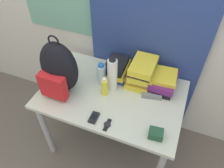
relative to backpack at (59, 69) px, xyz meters
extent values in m
cube|color=silver|center=(0.38, 0.55, 0.33)|extent=(6.00, 0.05, 2.50)
cube|color=navy|center=(0.51, 0.50, 0.33)|extent=(0.94, 0.04, 2.50)
cube|color=beige|center=(0.38, 0.10, -0.22)|extent=(1.10, 0.72, 0.03)
cylinder|color=#B2B2B7|center=(-0.12, -0.20, -0.58)|extent=(0.05, 0.05, 0.68)
cylinder|color=#B2B2B7|center=(-0.12, 0.41, -0.58)|extent=(0.05, 0.05, 0.68)
cylinder|color=#B2B2B7|center=(0.87, 0.41, -0.58)|extent=(0.05, 0.05, 0.68)
ellipsoid|color=black|center=(0.00, 0.01, 0.01)|extent=(0.29, 0.19, 0.43)
cube|color=red|center=(0.00, -0.10, -0.08)|extent=(0.21, 0.07, 0.19)
torus|color=black|center=(0.00, 0.01, 0.24)|extent=(0.09, 0.01, 0.09)
cube|color=navy|center=(0.33, 0.31, -0.19)|extent=(0.23, 0.21, 0.04)
cube|color=yellow|center=(0.33, 0.32, -0.15)|extent=(0.20, 0.27, 0.05)
cube|color=black|center=(0.32, 0.32, -0.11)|extent=(0.17, 0.25, 0.04)
cube|color=yellow|center=(0.56, 0.31, -0.19)|extent=(0.22, 0.27, 0.04)
cube|color=olive|center=(0.55, 0.32, -0.16)|extent=(0.23, 0.24, 0.03)
cube|color=yellow|center=(0.55, 0.31, -0.11)|extent=(0.22, 0.26, 0.06)
cube|color=black|center=(0.55, 0.31, -0.07)|extent=(0.19, 0.24, 0.03)
cube|color=yellow|center=(0.56, 0.31, -0.03)|extent=(0.18, 0.26, 0.05)
cube|color=black|center=(0.71, 0.31, -0.19)|extent=(0.20, 0.25, 0.04)
cube|color=#6B2370|center=(0.73, 0.31, -0.14)|extent=(0.20, 0.26, 0.05)
cube|color=yellow|center=(0.72, 0.32, -0.10)|extent=(0.20, 0.22, 0.03)
cylinder|color=silver|center=(0.25, 0.18, -0.12)|extent=(0.07, 0.07, 0.17)
cylinder|color=#286BB7|center=(0.25, 0.18, -0.02)|extent=(0.05, 0.05, 0.02)
cylinder|color=white|center=(0.36, 0.16, -0.07)|extent=(0.08, 0.08, 0.28)
cylinder|color=black|center=(0.36, 0.16, 0.08)|extent=(0.05, 0.05, 0.02)
cylinder|color=yellow|center=(0.33, 0.07, -0.14)|extent=(0.05, 0.05, 0.14)
cylinder|color=white|center=(0.33, 0.07, -0.05)|extent=(0.03, 0.03, 0.02)
cube|color=black|center=(0.35, -0.17, -0.20)|extent=(0.06, 0.10, 0.02)
cube|color=black|center=(0.35, -0.17, -0.19)|extent=(0.04, 0.04, 0.00)
cube|color=gray|center=(0.67, 0.18, -0.19)|extent=(0.16, 0.08, 0.04)
cube|color=#234C33|center=(0.78, -0.15, -0.18)|extent=(0.10, 0.08, 0.06)
cube|color=black|center=(0.46, -0.19, -0.21)|extent=(0.03, 0.10, 0.00)
cylinder|color=#232328|center=(0.46, -0.19, -0.20)|extent=(0.05, 0.05, 0.01)
camera|label=1|loc=(0.80, -0.97, 1.05)|focal=35.00mm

